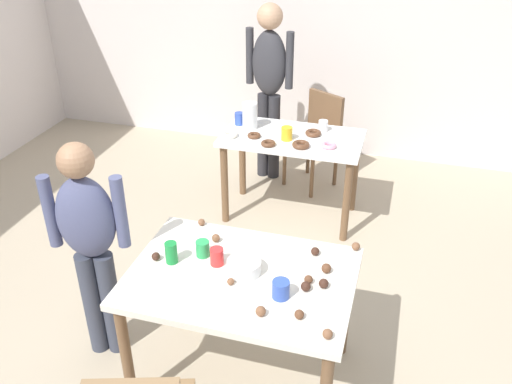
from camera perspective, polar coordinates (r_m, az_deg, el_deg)
ground_plane at (r=3.47m, az=-3.32°, el=-17.46°), size 6.40×6.40×0.00m
wall_back at (r=5.60m, az=7.55°, el=16.81°), size 6.40×0.10×2.60m
dining_table_near at (r=2.95m, az=-1.55°, el=-10.11°), size 1.18×0.83×0.75m
dining_table_far at (r=4.48m, az=3.76°, el=4.46°), size 1.13×0.61×0.75m
chair_far_table at (r=5.10m, az=6.40°, el=5.99°), size 0.55×0.55×0.87m
person_girl_near at (r=3.15m, az=-16.98°, el=-4.56°), size 0.45×0.28×1.40m
person_adult_far at (r=5.01m, az=1.39°, el=11.90°), size 0.46×0.24×1.64m
mixing_bowl at (r=2.88m, az=-1.26°, el=-7.81°), size 0.18×0.18×0.07m
soda_can at (r=2.97m, az=-8.84°, el=-6.28°), size 0.07×0.07×0.12m
fork_near at (r=2.87m, az=-7.38°, el=-9.10°), size 0.17×0.02×0.01m
cup_near_0 at (r=2.72m, az=2.60°, el=-10.11°), size 0.09×0.09×0.09m
cup_near_1 at (r=2.94m, az=-4.08°, el=-6.70°), size 0.07×0.07×0.10m
cup_near_2 at (r=3.01m, az=-5.59°, el=-5.90°), size 0.07×0.07×0.09m
cake_ball_0 at (r=2.78m, az=5.22°, el=-9.79°), size 0.05×0.05×0.05m
cake_ball_1 at (r=2.81m, az=-2.66°, el=-9.32°), size 0.04×0.04×0.04m
cake_ball_2 at (r=3.10m, az=10.39°, el=-5.60°), size 0.05×0.05×0.05m
cake_ball_3 at (r=3.03m, az=6.20°, el=-6.17°), size 0.05×0.05×0.05m
cake_ball_4 at (r=2.64m, az=0.49°, el=-12.34°), size 0.05×0.05×0.05m
cake_ball_5 at (r=2.91m, az=7.36°, el=-7.90°), size 0.05×0.05×0.05m
cake_ball_6 at (r=2.63m, az=4.54°, el=-12.62°), size 0.05×0.05×0.05m
cake_ball_7 at (r=2.55m, az=7.49°, el=-14.48°), size 0.05×0.05×0.05m
cake_ball_8 at (r=2.83m, az=5.50°, el=-9.08°), size 0.05×0.05×0.05m
cake_ball_9 at (r=3.27m, az=-5.72°, el=-3.16°), size 0.04×0.04×0.04m
cake_ball_10 at (r=3.02m, az=-10.41°, el=-6.63°), size 0.05×0.05×0.05m
cake_ball_11 at (r=2.81m, az=7.08°, el=-9.46°), size 0.05×0.05×0.05m
cake_ball_12 at (r=3.12m, az=-4.21°, el=-4.81°), size 0.05×0.05×0.05m
pitcher_far at (r=4.51m, az=-0.65°, el=7.96°), size 0.12×0.12×0.22m
cup_far_0 at (r=4.33m, az=3.24°, el=6.12°), size 0.09×0.09×0.11m
cup_far_1 at (r=4.52m, az=7.02°, el=6.87°), size 0.08×0.08×0.09m
cup_far_2 at (r=4.61m, az=-1.75°, el=7.66°), size 0.08×0.08×0.10m
donut_far_0 at (r=4.23m, az=4.71°, el=4.94°), size 0.14×0.14×0.04m
donut_far_1 at (r=4.40m, az=-2.77°, el=6.04°), size 0.13×0.13×0.04m
donut_far_2 at (r=4.38m, az=-0.21°, el=5.93°), size 0.11×0.11×0.03m
donut_far_3 at (r=4.44m, az=6.00°, el=6.15°), size 0.13×0.13×0.04m
donut_far_4 at (r=4.24m, az=1.29°, el=5.09°), size 0.11×0.11×0.03m
donut_far_5 at (r=4.24m, az=7.61°, el=4.84°), size 0.12×0.12×0.04m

